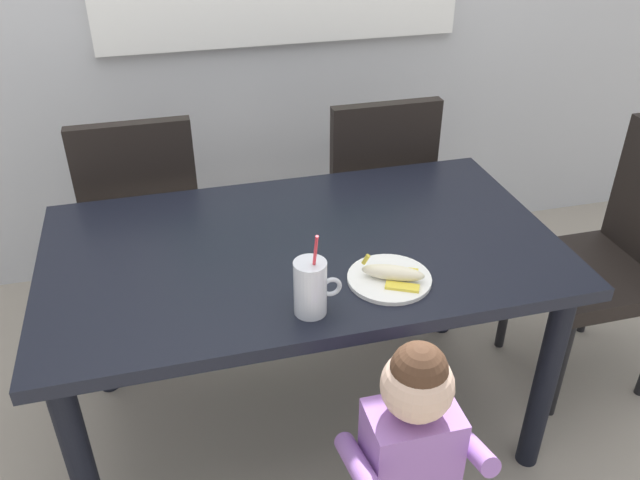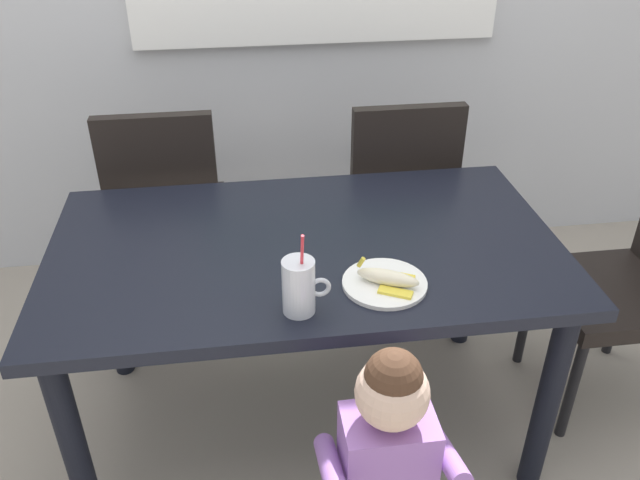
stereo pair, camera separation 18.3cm
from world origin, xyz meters
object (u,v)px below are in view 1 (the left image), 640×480
dining_chair_left (144,215)px  peeled_banana (394,273)px  dining_table (303,271)px  dining_chair_right (372,192)px  milk_cup (311,290)px  dining_chair_far (617,249)px  toddler_standing (411,446)px  snack_plate (389,279)px

dining_chair_left → peeled_banana: bearing=125.4°
dining_table → dining_chair_right: 0.79m
dining_table → milk_cup: size_ratio=6.10×
dining_chair_far → peeled_banana: bearing=-74.7°
dining_chair_left → toddler_standing: 1.42m
dining_table → peeled_banana: peeled_banana is taller
dining_table → dining_chair_right: dining_chair_right is taller
dining_chair_right → snack_plate: size_ratio=4.17×
toddler_standing → peeled_banana: 0.45m
peeled_banana → dining_table: bearing=127.0°
toddler_standing → snack_plate: toddler_standing is taller
toddler_standing → snack_plate: (0.07, 0.37, 0.23)m
dining_chair_left → milk_cup: (0.42, -1.00, 0.27)m
dining_chair_far → snack_plate: (-0.95, -0.25, 0.21)m
milk_cup → peeled_banana: bearing=14.8°
dining_table → milk_cup: 0.37m
snack_plate → dining_chair_right: bearing=73.7°
dining_chair_far → milk_cup: milk_cup is taller
dining_table → snack_plate: size_ratio=6.60×
dining_chair_left → peeled_banana: 1.17m
dining_chair_left → peeled_banana: dining_chair_left is taller
toddler_standing → peeled_banana: toddler_standing is taller
dining_chair_right → dining_chair_left: bearing=-2.5°
dining_chair_far → dining_chair_right: bearing=-132.4°
dining_chair_left → dining_chair_right: 0.92m
snack_plate → dining_chair_left: bearing=125.5°
dining_chair_left → snack_plate: bearing=125.5°
milk_cup → peeled_banana: 0.26m
dining_chair_far → milk_cup: 1.27m
dining_table → milk_cup: bearing=-99.3°
dining_chair_right → peeled_banana: dining_chair_right is taller
dining_table → toddler_standing: toddler_standing is taller
dining_chair_far → toddler_standing: 1.19m
dining_chair_left → snack_plate: (0.66, -0.92, 0.21)m
snack_plate → peeled_banana: (0.01, -0.01, 0.03)m
dining_table → dining_chair_left: 0.83m
dining_chair_left → dining_table: bearing=124.8°
peeled_banana → dining_chair_left: bearing=125.4°
snack_plate → dining_chair_far: bearing=14.5°
toddler_standing → dining_table: bearing=101.1°
dining_chair_left → dining_chair_right: size_ratio=1.00×
dining_chair_left → snack_plate: size_ratio=4.17×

